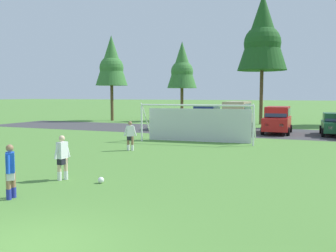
{
  "coord_description": "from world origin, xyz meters",
  "views": [
    {
      "loc": [
        5.52,
        -5.59,
        3.11
      ],
      "look_at": [
        -0.6,
        8.85,
        1.79
      ],
      "focal_mm": 39.82,
      "sensor_mm": 36.0,
      "label": 1
    }
  ],
  "objects_px": {
    "soccer_ball": "(101,180)",
    "player_striker_near": "(10,172)",
    "parked_car_slot_left": "(207,117)",
    "parked_car_slot_center": "(277,120)",
    "soccer_goal": "(198,122)",
    "player_winger_left": "(130,136)",
    "parked_car_slot_center_left": "(237,115)",
    "player_defender_far": "(62,158)",
    "parked_car_slot_center_right": "(335,124)",
    "parked_car_slot_far_left": "(168,119)"
  },
  "relations": [
    {
      "from": "soccer_ball",
      "to": "parked_car_slot_center",
      "type": "relative_size",
      "value": 0.05
    },
    {
      "from": "parked_car_slot_center_right",
      "to": "player_striker_near",
      "type": "bearing_deg",
      "value": -112.19
    },
    {
      "from": "soccer_ball",
      "to": "parked_car_slot_left",
      "type": "height_order",
      "value": "parked_car_slot_left"
    },
    {
      "from": "soccer_ball",
      "to": "player_striker_near",
      "type": "relative_size",
      "value": 0.13
    },
    {
      "from": "soccer_ball",
      "to": "parked_car_slot_center",
      "type": "distance_m",
      "value": 20.3
    },
    {
      "from": "player_defender_far",
      "to": "parked_car_slot_left",
      "type": "distance_m",
      "value": 21.15
    },
    {
      "from": "parked_car_slot_left",
      "to": "parked_car_slot_center_left",
      "type": "bearing_deg",
      "value": 4.23
    },
    {
      "from": "soccer_goal",
      "to": "parked_car_slot_center_left",
      "type": "xyz_separation_m",
      "value": [
        0.64,
        8.89,
        0.05
      ]
    },
    {
      "from": "parked_car_slot_left",
      "to": "player_striker_near",
      "type": "bearing_deg",
      "value": -87.15
    },
    {
      "from": "soccer_ball",
      "to": "parked_car_slot_center_right",
      "type": "height_order",
      "value": "parked_car_slot_center_right"
    },
    {
      "from": "parked_car_slot_center_left",
      "to": "parked_car_slot_center_right",
      "type": "relative_size",
      "value": 1.13
    },
    {
      "from": "player_winger_left",
      "to": "parked_car_slot_far_left",
      "type": "xyz_separation_m",
      "value": [
        -3.2,
        12.89,
        0.05
      ]
    },
    {
      "from": "player_striker_near",
      "to": "parked_car_slot_center_right",
      "type": "relative_size",
      "value": 0.38
    },
    {
      "from": "parked_car_slot_center_left",
      "to": "parked_car_slot_center_right",
      "type": "bearing_deg",
      "value": -8.01
    },
    {
      "from": "player_defender_far",
      "to": "parked_car_slot_center_left",
      "type": "xyz_separation_m",
      "value": [
        1.69,
        21.33,
        0.52
      ]
    },
    {
      "from": "player_defender_far",
      "to": "parked_car_slot_center",
      "type": "height_order",
      "value": "parked_car_slot_center"
    },
    {
      "from": "player_striker_near",
      "to": "parked_car_slot_far_left",
      "type": "height_order",
      "value": "parked_car_slot_far_left"
    },
    {
      "from": "player_striker_near",
      "to": "parked_car_slot_center",
      "type": "height_order",
      "value": "parked_car_slot_center"
    },
    {
      "from": "player_defender_far",
      "to": "player_winger_left",
      "type": "height_order",
      "value": "same"
    },
    {
      "from": "player_defender_far",
      "to": "parked_car_slot_left",
      "type": "height_order",
      "value": "parked_car_slot_left"
    },
    {
      "from": "soccer_ball",
      "to": "soccer_goal",
      "type": "bearing_deg",
      "value": 92.44
    },
    {
      "from": "player_defender_far",
      "to": "parked_car_slot_center_right",
      "type": "bearing_deg",
      "value": 64.87
    },
    {
      "from": "soccer_ball",
      "to": "parked_car_slot_center_left",
      "type": "distance_m",
      "value": 21.25
    },
    {
      "from": "parked_car_slot_far_left",
      "to": "parked_car_slot_left",
      "type": "xyz_separation_m",
      "value": [
        3.43,
        0.88,
        0.24
      ]
    },
    {
      "from": "player_striker_near",
      "to": "parked_car_slot_left",
      "type": "bearing_deg",
      "value": 92.85
    },
    {
      "from": "player_striker_near",
      "to": "parked_car_slot_center_left",
      "type": "height_order",
      "value": "parked_car_slot_center_left"
    },
    {
      "from": "player_striker_near",
      "to": "parked_car_slot_center_right",
      "type": "distance_m",
      "value": 24.65
    },
    {
      "from": "player_defender_far",
      "to": "soccer_ball",
      "type": "bearing_deg",
      "value": 4.16
    },
    {
      "from": "soccer_ball",
      "to": "soccer_goal",
      "type": "xyz_separation_m",
      "value": [
        -0.53,
        12.32,
        1.18
      ]
    },
    {
      "from": "player_winger_left",
      "to": "parked_car_slot_center_left",
      "type": "xyz_separation_m",
      "value": [
        2.92,
        13.96,
        0.52
      ]
    },
    {
      "from": "parked_car_slot_center",
      "to": "parked_car_slot_left",
      "type": "bearing_deg",
      "value": 170.26
    },
    {
      "from": "player_winger_left",
      "to": "parked_car_slot_center_right",
      "type": "distance_m",
      "value": 16.75
    },
    {
      "from": "parked_car_slot_far_left",
      "to": "parked_car_slot_center_right",
      "type": "bearing_deg",
      "value": -0.09
    },
    {
      "from": "soccer_goal",
      "to": "player_winger_left",
      "type": "xyz_separation_m",
      "value": [
        -2.28,
        -5.07,
        -0.47
      ]
    },
    {
      "from": "player_striker_near",
      "to": "parked_car_slot_left",
      "type": "distance_m",
      "value": 23.76
    },
    {
      "from": "player_striker_near",
      "to": "parked_car_slot_center_left",
      "type": "distance_m",
      "value": 23.98
    },
    {
      "from": "player_striker_near",
      "to": "player_winger_left",
      "type": "relative_size",
      "value": 1.0
    },
    {
      "from": "player_winger_left",
      "to": "parked_car_slot_center",
      "type": "bearing_deg",
      "value": 63.01
    },
    {
      "from": "soccer_goal",
      "to": "parked_car_slot_center_left",
      "type": "bearing_deg",
      "value": 85.87
    },
    {
      "from": "parked_car_slot_left",
      "to": "parked_car_slot_far_left",
      "type": "bearing_deg",
      "value": -165.64
    },
    {
      "from": "player_striker_near",
      "to": "parked_car_slot_center",
      "type": "bearing_deg",
      "value": 77.42
    },
    {
      "from": "soccer_ball",
      "to": "parked_car_slot_far_left",
      "type": "relative_size",
      "value": 0.05
    },
    {
      "from": "soccer_ball",
      "to": "player_striker_near",
      "type": "bearing_deg",
      "value": -117.16
    },
    {
      "from": "soccer_goal",
      "to": "parked_car_slot_center_right",
      "type": "distance_m",
      "value": 11.5
    },
    {
      "from": "player_striker_near",
      "to": "parked_car_slot_center_right",
      "type": "height_order",
      "value": "parked_car_slot_center_right"
    },
    {
      "from": "player_defender_far",
      "to": "parked_car_slot_left",
      "type": "relative_size",
      "value": 0.35
    },
    {
      "from": "soccer_ball",
      "to": "parked_car_slot_center",
      "type": "xyz_separation_m",
      "value": [
        3.66,
        19.94,
        1.0
      ]
    },
    {
      "from": "parked_car_slot_far_left",
      "to": "soccer_goal",
      "type": "bearing_deg",
      "value": -54.99
    },
    {
      "from": "parked_car_slot_center_left",
      "to": "parked_car_slot_left",
      "type": "bearing_deg",
      "value": -175.77
    },
    {
      "from": "parked_car_slot_left",
      "to": "parked_car_slot_center",
      "type": "xyz_separation_m",
      "value": [
        6.24,
        -1.07,
        0.0
      ]
    }
  ]
}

